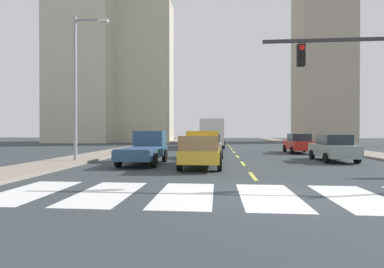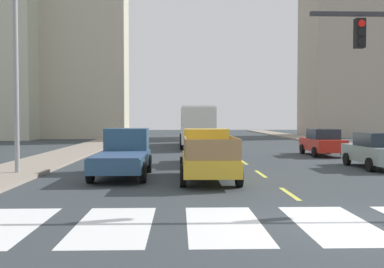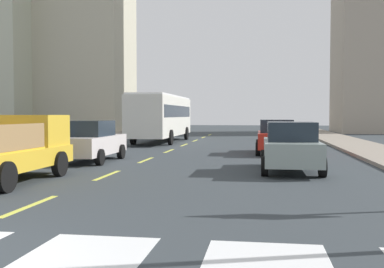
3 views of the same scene
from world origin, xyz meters
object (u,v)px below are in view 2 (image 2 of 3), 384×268
at_px(city_bus, 196,124).
at_px(pickup_stakebed, 208,156).
at_px(streetlight_left, 20,56).
at_px(pickup_dark, 124,154).
at_px(sedan_near_right, 205,148).
at_px(sedan_far, 322,142).
at_px(sedan_near_left, 377,151).

bearing_deg(city_bus, pickup_stakebed, -92.32).
xyz_separation_m(pickup_stakebed, city_bus, (0.29, 19.34, 1.02)).
relative_size(pickup_stakebed, streetlight_left, 0.58).
xyz_separation_m(pickup_dark, city_bus, (3.73, 18.21, 1.03)).
height_order(sedan_near_right, streetlight_left, streetlight_left).
height_order(city_bus, sedan_near_right, city_bus).
bearing_deg(pickup_dark, sedan_near_right, 53.59).
bearing_deg(pickup_dark, pickup_stakebed, -15.23).
height_order(pickup_stakebed, city_bus, city_bus).
relative_size(sedan_far, streetlight_left, 0.49).
distance_m(pickup_stakebed, city_bus, 19.37).
relative_size(sedan_near_right, sedan_near_left, 1.00).
relative_size(city_bus, streetlight_left, 1.20).
distance_m(city_bus, streetlight_left, 20.03).
bearing_deg(sedan_near_left, pickup_dark, -166.88).
xyz_separation_m(sedan_near_right, sedan_near_left, (8.10, -2.15, 0.00)).
relative_size(sedan_far, sedan_near_left, 1.00).
bearing_deg(sedan_far, pickup_stakebed, -125.71).
xyz_separation_m(sedan_far, sedan_near_left, (0.26, -7.24, 0.00)).
bearing_deg(sedan_near_left, sedan_far, 93.84).
distance_m(pickup_dark, streetlight_left, 5.90).
distance_m(pickup_dark, city_bus, 18.62).
distance_m(sedan_near_right, sedan_far, 9.35).
bearing_deg(pickup_stakebed, sedan_far, 54.86).
distance_m(pickup_stakebed, streetlight_left, 8.81).
bearing_deg(sedan_near_right, sedan_near_left, -13.62).
bearing_deg(sedan_near_right, pickup_dark, -128.00).
xyz_separation_m(pickup_dark, sedan_near_right, (3.69, 4.51, -0.06)).
distance_m(city_bus, sedan_near_left, 17.82).
bearing_deg(pickup_dark, city_bus, 81.28).
height_order(city_bus, streetlight_left, streetlight_left).
relative_size(pickup_stakebed, sedan_near_right, 1.18).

